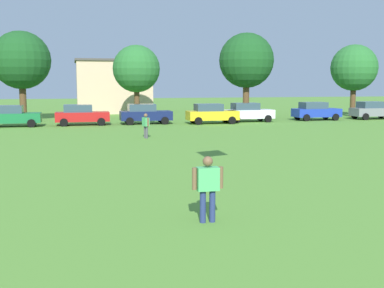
{
  "coord_description": "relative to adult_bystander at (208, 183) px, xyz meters",
  "views": [
    {
      "loc": [
        0.65,
        -0.89,
        3.41
      ],
      "look_at": [
        3.02,
        8.79,
        2.14
      ],
      "focal_mm": 44.9,
      "sensor_mm": 36.0,
      "label": 1
    }
  ],
  "objects": [
    {
      "name": "tree_center_right",
      "position": [
        13.18,
        33.29,
        4.6
      ],
      "size": [
        5.3,
        5.3,
        8.26
      ],
      "color": "brown",
      "rests_on": "ground"
    },
    {
      "name": "house_left",
      "position": [
        1.36,
        46.21,
        2.08
      ],
      "size": [
        8.64,
        7.7,
        6.09
      ],
      "color": "beige",
      "rests_on": "ground"
    },
    {
      "name": "bystander_near_trees",
      "position": [
        1.17,
        18.49,
        -0.06
      ],
      "size": [
        0.43,
        0.71,
        1.55
      ],
      "rotation": [
        0.0,
        0.0,
        1.89
      ],
      "color": "#4C4C51",
      "rests_on": "ground"
    },
    {
      "name": "tree_left",
      "position": [
        -7.6,
        34.48,
        4.45
      ],
      "size": [
        5.16,
        5.16,
        8.04
      ],
      "color": "brown",
      "rests_on": "ground"
    },
    {
      "name": "parked_car_gray_6",
      "position": [
        24.59,
        29.31,
        -0.12
      ],
      "size": [
        4.3,
        2.02,
        1.68
      ],
      "color": "slate",
      "rests_on": "ground"
    },
    {
      "name": "parked_car_white_4",
      "position": [
        11.85,
        29.12,
        -0.12
      ],
      "size": [
        4.3,
        2.02,
        1.68
      ],
      "color": "white",
      "rests_on": "ground"
    },
    {
      "name": "adult_bystander",
      "position": [
        0.0,
        0.0,
        0.0
      ],
      "size": [
        0.79,
        0.31,
        1.65
      ],
      "rotation": [
        0.0,
        0.0,
        3.14
      ],
      "color": "navy",
      "rests_on": "ground"
    },
    {
      "name": "tree_center_left",
      "position": [
        2.76,
        35.37,
        3.79
      ],
      "size": [
        4.53,
        4.53,
        7.06
      ],
      "color": "brown",
      "rests_on": "ground"
    },
    {
      "name": "tree_right",
      "position": [
        24.8,
        33.15,
        3.98
      ],
      "size": [
        4.72,
        4.72,
        7.35
      ],
      "color": "brown",
      "rests_on": "ground"
    },
    {
      "name": "parked_car_red_1",
      "position": [
        -2.6,
        29.1,
        -0.12
      ],
      "size": [
        4.3,
        2.02,
        1.68
      ],
      "color": "red",
      "rests_on": "ground"
    },
    {
      "name": "parked_car_green_0",
      "position": [
        -7.97,
        28.91,
        -0.12
      ],
      "size": [
        4.3,
        2.02,
        1.68
      ],
      "color": "#196B38",
      "rests_on": "ground"
    },
    {
      "name": "ground_plane",
      "position": [
        -3.75,
        19.8,
        -0.98
      ],
      "size": [
        160.0,
        160.0,
        0.0
      ],
      "primitive_type": "plane",
      "color": "#568C33"
    },
    {
      "name": "parked_car_navy_2",
      "position": [
        2.63,
        29.09,
        -0.12
      ],
      "size": [
        4.3,
        2.02,
        1.68
      ],
      "color": "#141E4C",
      "rests_on": "ground"
    },
    {
      "name": "parked_car_blue_5",
      "position": [
        18.63,
        29.42,
        -0.12
      ],
      "size": [
        4.3,
        2.02,
        1.68
      ],
      "color": "#1E38AD",
      "rests_on": "ground"
    },
    {
      "name": "parked_car_yellow_3",
      "position": [
        8.17,
        28.07,
        -0.12
      ],
      "size": [
        4.3,
        2.02,
        1.68
      ],
      "color": "yellow",
      "rests_on": "ground"
    }
  ]
}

